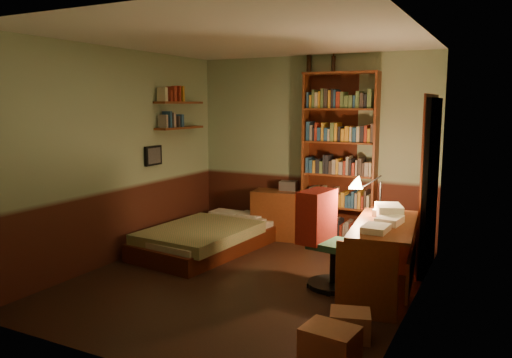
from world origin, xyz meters
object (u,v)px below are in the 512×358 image
at_px(mini_stereo, 288,186).
at_px(cardboard_box_a, 330,346).
at_px(bookshelf, 339,160).
at_px(cardboard_box_b, 350,325).
at_px(bed, 208,228).
at_px(desk_lamp, 381,183).
at_px(desk, 384,259).
at_px(office_chair, 333,247).
at_px(dresser, 280,215).

distance_m(mini_stereo, cardboard_box_a, 3.69).
relative_size(bookshelf, cardboard_box_b, 7.17).
bearing_deg(cardboard_box_a, bed, 138.86).
distance_m(mini_stereo, cardboard_box_b, 3.29).
height_order(desk_lamp, cardboard_box_b, desk_lamp).
bearing_deg(cardboard_box_b, desk, 89.30).
bearing_deg(cardboard_box_a, desk, 89.23).
relative_size(cardboard_box_a, cardboard_box_b, 1.20).
bearing_deg(bookshelf, cardboard_box_b, -73.78).
bearing_deg(cardboard_box_a, office_chair, 107.89).
distance_m(bookshelf, office_chair, 1.84).
relative_size(bed, desk, 1.42).
relative_size(desk, cardboard_box_b, 4.26).
bearing_deg(cardboard_box_a, mini_stereo, 118.43).
bearing_deg(bed, bookshelf, 42.47).
height_order(bed, desk, desk).
height_order(desk_lamp, office_chair, desk_lamp).
bearing_deg(desk, cardboard_box_b, -97.62).
distance_m(office_chair, cardboard_box_a, 1.65).
bearing_deg(cardboard_box_a, dresser, 120.39).
distance_m(dresser, cardboard_box_a, 3.57).
height_order(desk, desk_lamp, desk_lamp).
height_order(mini_stereo, desk, mini_stereo).
bearing_deg(cardboard_box_b, bookshelf, 110.02).
bearing_deg(cardboard_box_b, mini_stereo, 122.70).
bearing_deg(mini_stereo, bookshelf, -13.72).
relative_size(bed, dresser, 2.54).
bearing_deg(mini_stereo, cardboard_box_b, -68.04).
bearing_deg(desk_lamp, bed, -167.76).
height_order(mini_stereo, desk_lamp, desk_lamp).
xyz_separation_m(desk_lamp, cardboard_box_a, (0.13, -2.02, -0.93)).
height_order(desk, cardboard_box_a, desk).
distance_m(dresser, office_chair, 2.02).
bearing_deg(dresser, desk, -47.13).
xyz_separation_m(bed, desk_lamp, (2.29, -0.09, 0.79)).
bearing_deg(office_chair, mini_stereo, 134.64).
relative_size(bed, desk_lamp, 2.98).
bearing_deg(office_chair, cardboard_box_b, -56.35).
relative_size(bookshelf, desk, 1.68).
height_order(bed, desk_lamp, desk_lamp).
relative_size(dresser, cardboard_box_b, 2.39).
distance_m(bed, desk_lamp, 2.42).
bearing_deg(office_chair, cardboard_box_a, -64.12).
height_order(dresser, cardboard_box_b, dresser).
bearing_deg(bed, mini_stereo, 64.40).
bearing_deg(dresser, bookshelf, -2.35).
height_order(mini_stereo, bookshelf, bookshelf).
xyz_separation_m(bookshelf, desk_lamp, (0.83, -1.13, -0.09)).
bearing_deg(bookshelf, dresser, -178.01).
bearing_deg(dresser, cardboard_box_b, -63.13).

